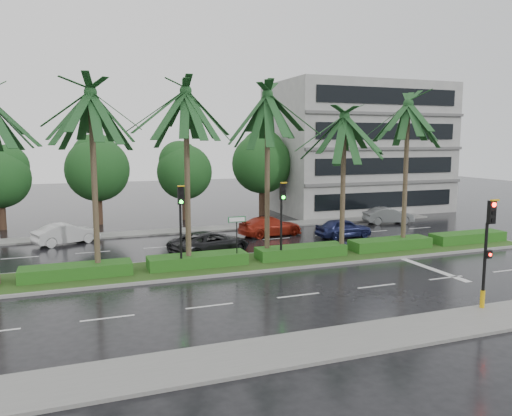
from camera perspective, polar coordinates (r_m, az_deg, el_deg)
name	(u,v)px	position (r m, az deg, el deg)	size (l,w,h in m)	color
ground	(258,268)	(26.54, 0.21, -6.89)	(120.00, 120.00, 0.00)	black
near_sidewalk	(364,338)	(17.82, 12.28, -14.32)	(40.00, 2.40, 0.12)	slate
far_sidewalk	(201,229)	(37.74, -6.26, -2.45)	(40.00, 2.00, 0.12)	slate
median	(251,262)	(27.43, -0.53, -6.24)	(36.00, 4.00, 0.15)	gray
hedge	(251,256)	(27.34, -0.53, -5.48)	(35.20, 1.40, 0.60)	#254F16
lane_markings	(313,265)	(27.36, 6.53, -6.48)	(34.00, 13.06, 0.01)	silver
palm_row	(228,113)	(26.27, -3.18, 10.84)	(26.30, 4.20, 9.81)	#473629
signal_near	(487,249)	(21.43, 24.93, -4.29)	(0.34, 0.45, 4.36)	black
signal_median_left	(181,215)	(25.12, -8.59, -0.83)	(0.34, 0.42, 4.36)	black
signal_median_right	(282,210)	(26.78, 2.99, -0.22)	(0.34, 0.42, 4.36)	black
street_sign	(237,228)	(26.20, -2.20, -2.33)	(0.95, 0.09, 2.60)	black
bg_trees	(188,166)	(42.72, -7.77, 4.73)	(32.44, 5.33, 7.69)	#342117
building	(356,148)	(49.47, 11.40, 6.77)	(16.00, 10.00, 12.00)	gray
car_white	(66,234)	(34.74, -20.86, -2.76)	(4.11, 1.43, 1.35)	silver
car_darkgrey	(210,243)	(29.70, -5.26, -3.97)	(4.97, 2.29, 1.38)	black
car_red	(270,226)	(35.31, 1.64, -2.09)	(4.68, 1.90, 1.36)	maroon
car_blue	(344,228)	(35.13, 9.97, -2.27)	(3.94, 1.58, 1.34)	#181E4A
car_grey	(388,215)	(41.85, 14.87, -0.83)	(3.99, 1.39, 1.32)	#5B5F60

